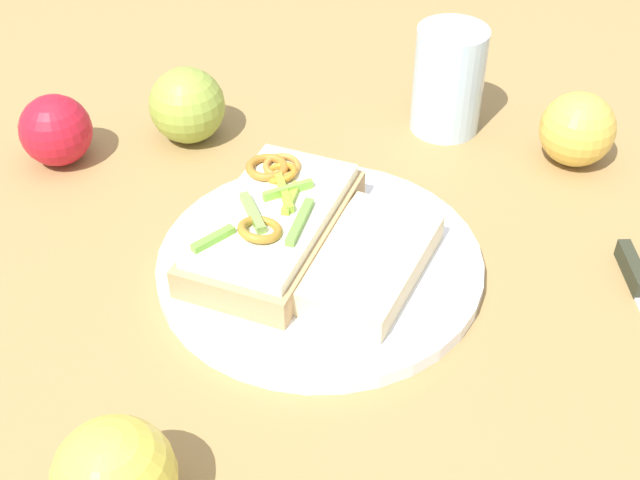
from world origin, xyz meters
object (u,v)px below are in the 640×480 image
object	(u,v)px
drinking_glass	(448,80)
apple_0	(115,478)
sandwich	(271,227)
knife	(636,278)
apple_1	(56,130)
apple_3	(577,129)
bread_slice_side	(370,260)
plate	(320,264)
apple_2	(187,105)

from	to	relation	value
drinking_glass	apple_0	bearing A→B (deg)	177.13
sandwich	knife	size ratio (longest dim) A/B	1.79
sandwich	apple_1	bearing A→B (deg)	77.77
sandwich	apple_1	world-z (taller)	apple_1
sandwich	drinking_glass	size ratio (longest dim) A/B	1.74
sandwich	apple_3	size ratio (longest dim) A/B	2.63
bread_slice_side	apple_3	world-z (taller)	apple_3
plate	apple_0	world-z (taller)	apple_0
bread_slice_side	apple_2	size ratio (longest dim) A/B	1.84
plate	apple_2	size ratio (longest dim) A/B	3.59
plate	sandwich	size ratio (longest dim) A/B	1.43
apple_0	apple_1	size ratio (longest dim) A/B	1.11
plate	apple_0	xyz separation A→B (m)	(-0.27, 0.01, 0.03)
sandwich	apple_1	xyz separation A→B (m)	(0.03, 0.26, 0.00)
sandwich	bread_slice_side	bearing A→B (deg)	-90.78
apple_1	knife	world-z (taller)	apple_1
apple_2	knife	bearing A→B (deg)	-92.93
apple_2	knife	size ratio (longest dim) A/B	0.71
apple_1	drinking_glass	xyz separation A→B (m)	(0.23, -0.32, 0.02)
apple_1	apple_2	size ratio (longest dim) A/B	0.92
bread_slice_side	apple_0	xyz separation A→B (m)	(-0.27, 0.05, 0.01)
apple_0	knife	xyz separation A→B (m)	(0.37, -0.26, -0.03)
plate	sandwich	bearing A→B (deg)	93.15
apple_3	knife	size ratio (longest dim) A/B	0.68
bread_slice_side	apple_1	size ratio (longest dim) A/B	2.01
apple_3	drinking_glass	size ratio (longest dim) A/B	0.66
bread_slice_side	drinking_glass	distance (m)	0.26
apple_2	apple_3	distance (m)	0.39
sandwich	apple_2	bearing A→B (deg)	48.17
plate	drinking_glass	distance (m)	0.27
plate	bread_slice_side	xyz separation A→B (m)	(0.00, -0.04, 0.02)
sandwich	knife	xyz separation A→B (m)	(0.10, -0.29, -0.03)
drinking_glass	plate	bearing A→B (deg)	176.22
bread_slice_side	apple_0	world-z (taller)	apple_0
plate	apple_3	distance (m)	0.30
apple_1	sandwich	bearing A→B (deg)	-97.54
bread_slice_side	apple_2	bearing A→B (deg)	63.98
plate	knife	bearing A→B (deg)	-67.77
apple_1	knife	xyz separation A→B (m)	(0.07, -0.55, -0.03)
plate	apple_1	bearing A→B (deg)	84.02
apple_1	apple_2	xyz separation A→B (m)	(0.09, -0.09, 0.00)
apple_0	plate	bearing A→B (deg)	-1.99
sandwich	knife	distance (m)	0.31
apple_2	drinking_glass	bearing A→B (deg)	-59.15
apple_0	drinking_glass	distance (m)	0.53
plate	apple_2	bearing A→B (deg)	59.68
sandwich	plate	bearing A→B (deg)	-91.55
bread_slice_side	apple_0	size ratio (longest dim) A/B	1.80
plate	apple_0	size ratio (longest dim) A/B	3.52
apple_0	knife	distance (m)	0.45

